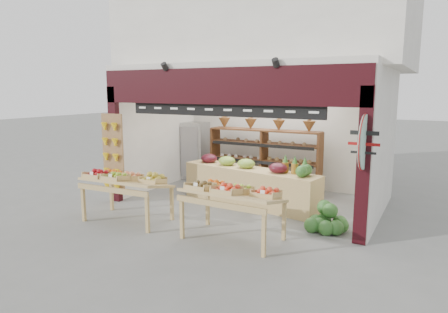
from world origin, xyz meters
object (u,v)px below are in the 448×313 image
mid_counter (249,185)px  display_table_left (123,180)px  display_table_right (230,192)px  refrigerator (196,151)px  cardboard_stack (207,180)px  watermelon_pile (327,221)px  back_shelving (264,148)px

mid_counter → display_table_left: 2.81m
display_table_left → display_table_right: display_table_right is taller
refrigerator → display_table_right: bearing=-56.6°
mid_counter → display_table_left: bearing=-128.6°
refrigerator → cardboard_stack: refrigerator is taller
mid_counter → watermelon_pile: (2.02, -0.91, -0.26)m
back_shelving → mid_counter: (0.25, -1.44, -0.65)m
display_table_left → refrigerator: bearing=101.2°
refrigerator → display_table_left: 3.90m
watermelon_pile → mid_counter: bearing=155.6°
mid_counter → refrigerator: bearing=146.5°
back_shelving → watermelon_pile: back_shelving is taller
refrigerator → display_table_right: refrigerator is taller
cardboard_stack → display_table_right: display_table_right is taller
back_shelving → refrigerator: back_shelving is taller
display_table_left → display_table_right: size_ratio=1.00×
back_shelving → display_table_right: size_ratio=1.73×
refrigerator → mid_counter: refrigerator is taller
refrigerator → watermelon_pile: refrigerator is taller
back_shelving → display_table_left: bearing=-112.3°
back_shelving → cardboard_stack: size_ratio=2.92×
refrigerator → display_table_left: (0.76, -3.83, -0.01)m
display_table_left → display_table_right: 2.35m
refrigerator → display_table_left: size_ratio=0.97×
display_table_right → back_shelving: bearing=103.8°
cardboard_stack → display_table_right: 3.58m
refrigerator → mid_counter: size_ratio=0.49×
back_shelving → mid_counter: bearing=-80.1°
cardboard_stack → display_table_left: bearing=-93.5°
display_table_right → watermelon_pile: size_ratio=2.27×
mid_counter → watermelon_pile: mid_counter is taller
cardboard_stack → mid_counter: mid_counter is taller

